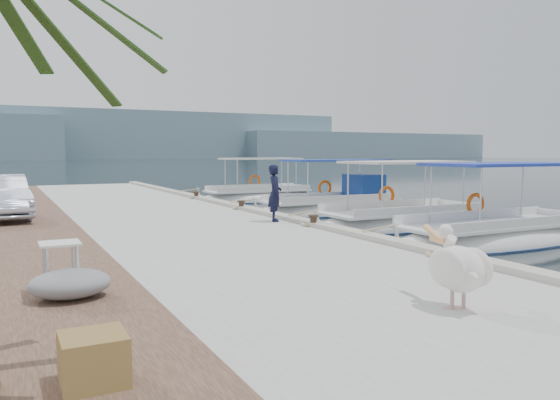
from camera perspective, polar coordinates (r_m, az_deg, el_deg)
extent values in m
plane|color=black|center=(13.87, 7.91, -5.49)|extent=(400.00, 400.00, 0.00)
cube|color=#9F9F9A|center=(17.02, -10.32, -2.73)|extent=(6.00, 40.00, 0.50)
cube|color=#A19D8E|center=(17.98, -1.82, -1.25)|extent=(0.44, 40.00, 0.12)
cube|color=slate|center=(226.37, -14.94, 6.47)|extent=(160.00, 40.00, 18.00)
cube|color=slate|center=(257.79, 7.98, 5.62)|extent=(120.00, 40.00, 11.00)
ellipsoid|color=silver|center=(16.18, 21.77, -4.12)|extent=(7.28, 2.33, 1.30)
ellipsoid|color=navy|center=(16.19, 21.76, -4.19)|extent=(7.32, 2.38, 0.22)
cube|color=silver|center=(16.12, 21.82, -2.36)|extent=(5.97, 2.00, 0.08)
cube|color=#2034A3|center=(16.14, 22.44, 3.47)|extent=(4.37, 2.14, 0.08)
cylinder|color=silver|center=(14.24, 20.23, 0.00)|extent=(0.05, 0.05, 1.60)
torus|color=#EC5A0C|center=(17.03, 19.74, -0.40)|extent=(0.68, 0.12, 0.68)
ellipsoid|color=silver|center=(18.64, 12.51, -2.72)|extent=(6.71, 2.44, 1.30)
ellipsoid|color=navy|center=(18.64, 12.51, -2.78)|extent=(6.74, 2.49, 0.22)
cube|color=silver|center=(18.58, 12.54, -1.19)|extent=(5.50, 2.10, 0.08)
cube|color=beige|center=(18.59, 13.03, 3.87)|extent=(4.03, 2.25, 0.08)
cylinder|color=silver|center=(16.86, 10.61, 0.95)|extent=(0.05, 0.05, 1.60)
torus|color=#EC5A0C|center=(19.63, 11.08, 0.48)|extent=(0.68, 0.12, 0.68)
ellipsoid|color=silver|center=(22.42, 5.40, -1.33)|extent=(7.07, 2.15, 1.30)
ellipsoid|color=navy|center=(22.42, 5.40, -1.38)|extent=(7.10, 2.19, 0.22)
cube|color=silver|center=(22.37, 5.41, -0.06)|extent=(5.79, 1.85, 0.08)
cube|color=#1F3C9B|center=(22.38, 5.83, 4.14)|extent=(4.24, 1.98, 0.08)
cylinder|color=silver|center=(20.80, 2.92, 1.78)|extent=(0.05, 0.05, 1.60)
torus|color=#EC5A0C|center=(23.36, 4.69, 1.26)|extent=(0.68, 0.12, 0.68)
cube|color=navy|center=(23.22, 8.73, 1.45)|extent=(1.20, 1.51, 1.00)
ellipsoid|color=silver|center=(28.10, -2.33, -0.04)|extent=(6.53, 2.18, 1.30)
ellipsoid|color=navy|center=(28.10, -2.33, -0.08)|extent=(6.57, 2.23, 0.22)
cube|color=silver|center=(28.06, -2.34, 0.98)|extent=(5.36, 1.88, 0.08)
cube|color=beige|center=(28.06, -2.05, 4.33)|extent=(3.92, 2.01, 0.08)
cylinder|color=silver|center=(26.68, -4.48, 2.48)|extent=(0.05, 0.05, 1.60)
torus|color=#EC5A0C|center=(29.10, -2.66, 2.01)|extent=(0.68, 0.12, 0.68)
cylinder|color=black|center=(10.88, 17.07, -5.10)|extent=(0.18, 0.18, 0.30)
cylinder|color=black|center=(10.85, 17.09, -4.32)|extent=(0.28, 0.28, 0.05)
cylinder|color=black|center=(14.83, 3.51, -2.23)|extent=(0.18, 0.18, 0.30)
cylinder|color=black|center=(14.81, 3.51, -1.66)|extent=(0.28, 0.28, 0.05)
cylinder|color=black|center=(19.28, -4.07, -0.56)|extent=(0.18, 0.18, 0.30)
cylinder|color=black|center=(19.26, -4.07, -0.12)|extent=(0.28, 0.28, 0.05)
cylinder|color=black|center=(23.94, -8.75, 0.47)|extent=(0.18, 0.18, 0.30)
cylinder|color=black|center=(23.93, -8.76, 0.83)|extent=(0.28, 0.28, 0.05)
cylinder|color=tan|center=(7.46, 17.55, -9.61)|extent=(0.05, 0.05, 0.32)
cylinder|color=tan|center=(7.54, 18.65, -9.50)|extent=(0.05, 0.05, 0.32)
ellipsoid|color=silver|center=(7.42, 18.18, -6.88)|extent=(0.66, 0.86, 0.60)
cylinder|color=silver|center=(7.61, 17.22, -4.61)|extent=(0.20, 0.30, 0.32)
sphere|color=silver|center=(7.67, 16.93, -3.14)|extent=(0.20, 0.20, 0.20)
cone|color=#EAA566|center=(7.94, 15.90, -3.51)|extent=(0.26, 0.59, 0.23)
imported|color=black|center=(15.90, -0.54, 0.72)|extent=(0.58, 0.70, 1.66)
imported|color=silver|center=(18.56, -27.16, 0.28)|extent=(1.73, 4.15, 1.33)
cube|color=brown|center=(5.21, -18.91, -15.44)|extent=(0.55, 0.55, 0.44)
ellipsoid|color=gray|center=(8.17, -21.09, -8.17)|extent=(1.10, 0.90, 0.40)
cylinder|color=silver|center=(8.30, -23.21, -6.98)|extent=(0.06, 0.06, 0.70)
cylinder|color=silver|center=(8.33, -20.45, -6.84)|extent=(0.06, 0.06, 0.70)
cylinder|color=silver|center=(8.69, -23.39, -6.46)|extent=(0.06, 0.06, 0.70)
cylinder|color=silver|center=(8.72, -20.75, -6.33)|extent=(0.06, 0.06, 0.70)
cube|color=white|center=(8.45, -22.03, -4.22)|extent=(0.55, 0.55, 0.03)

